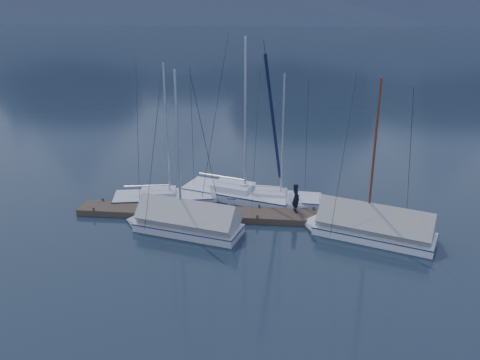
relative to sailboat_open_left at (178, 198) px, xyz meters
name	(u,v)px	position (x,y,z in m)	size (l,w,h in m)	color
ground	(236,234)	(3.90, -4.02, -0.16)	(1000.00, 1000.00, 0.00)	black
dock	(240,216)	(3.90, -2.02, -0.05)	(18.00, 1.50, 0.54)	#382D23
mooring_posts	(231,211)	(3.40, -2.02, 0.19)	(15.12, 1.52, 0.35)	#382D23
sailboat_open_left	(178,198)	(0.00, 0.00, 0.00)	(6.92, 3.30, 8.84)	silver
sailboat_open_mid	(254,197)	(4.42, 0.57, 0.03)	(8.10, 4.42, 10.32)	silver
sailboat_open_right	(288,200)	(6.48, 0.43, -0.01)	(6.32, 2.68, 8.24)	silver
sailboat_covered_near	(364,228)	(10.36, -3.50, 0.29)	(7.11, 4.24, 8.86)	white
sailboat_covered_far	(179,223)	(0.96, -3.92, 0.29)	(6.73, 3.41, 9.06)	silver
person	(296,198)	(6.90, -1.61, 0.99)	(0.58, 0.38, 1.60)	black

